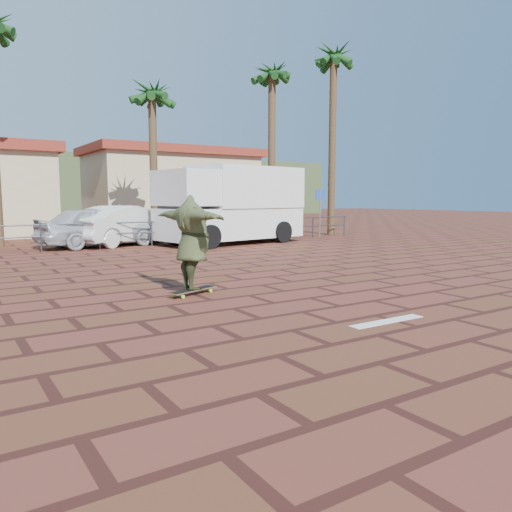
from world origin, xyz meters
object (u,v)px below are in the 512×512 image
at_px(longboard, 193,290).
at_px(car_silver, 99,226).
at_px(campervan, 232,203).
at_px(skateboarder, 192,242).
at_px(car_white, 126,225).

height_order(longboard, car_silver, car_silver).
height_order(campervan, car_silver, campervan).
bearing_deg(longboard, car_silver, 63.58).
distance_m(skateboarder, car_white, 11.18).
xyz_separation_m(longboard, campervan, (6.20, 9.19, 1.56)).
xyz_separation_m(longboard, car_white, (2.31, 10.94, 0.69)).
relative_size(skateboarder, car_white, 0.47).
relative_size(campervan, car_white, 1.34).
xyz_separation_m(campervan, car_silver, (-5.07, 1.49, -0.87)).
bearing_deg(skateboarder, longboard, 20.52).
distance_m(campervan, car_white, 4.35).
relative_size(skateboarder, car_silver, 0.49).
xyz_separation_m(skateboarder, car_white, (2.31, 10.94, -0.24)).
xyz_separation_m(campervan, car_white, (-3.89, 1.75, -0.87)).
relative_size(longboard, car_white, 0.24).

